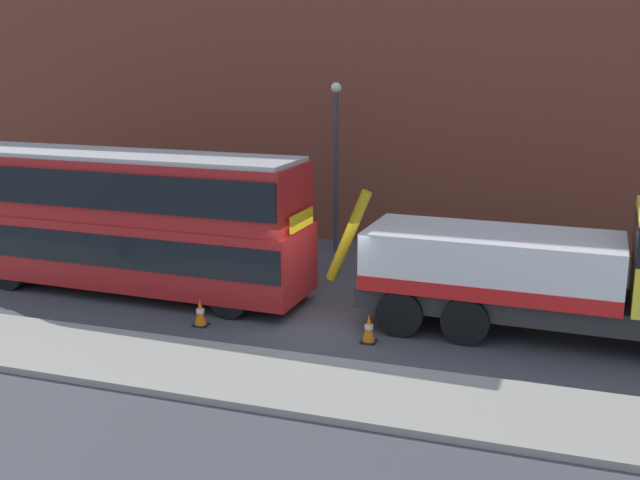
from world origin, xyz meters
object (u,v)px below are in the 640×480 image
object	(u,v)px
traffic_cone_midway	(369,329)
street_lamp	(336,153)
traffic_cone_near_bus	(200,313)
recovery_tow_truck	(568,270)
double_decker_bus	(123,216)

from	to	relation	value
traffic_cone_midway	street_lamp	xyz separation A→B (m)	(-3.37, 8.03, 3.13)
traffic_cone_near_bus	traffic_cone_midway	bearing A→B (deg)	3.32
recovery_tow_truck	traffic_cone_midway	bearing A→B (deg)	-157.30
traffic_cone_near_bus	recovery_tow_truck	bearing A→B (deg)	12.50
double_decker_bus	traffic_cone_midway	size ratio (longest dim) A/B	15.42
recovery_tow_truck	traffic_cone_midway	distance (m)	4.93
recovery_tow_truck	traffic_cone_midway	world-z (taller)	recovery_tow_truck
double_decker_bus	traffic_cone_near_bus	size ratio (longest dim) A/B	15.42
recovery_tow_truck	traffic_cone_near_bus	world-z (taller)	recovery_tow_truck
recovery_tow_truck	street_lamp	size ratio (longest dim) A/B	1.75
traffic_cone_near_bus	street_lamp	xyz separation A→B (m)	(0.99, 8.29, 3.13)
recovery_tow_truck	street_lamp	distance (m)	10.19
recovery_tow_truck	double_decker_bus	world-z (taller)	double_decker_bus
traffic_cone_near_bus	street_lamp	distance (m)	8.91
street_lamp	traffic_cone_midway	bearing A→B (deg)	-67.22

